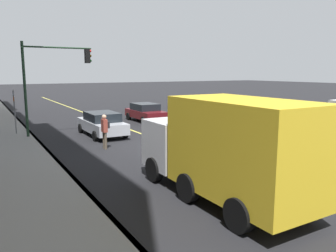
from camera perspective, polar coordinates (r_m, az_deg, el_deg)
ground at (r=17.99m, az=0.97°, el=-3.41°), size 200.00×200.00×0.00m
sidewalk_slab at (r=15.57m, az=-24.74°, el=-6.03°), size 80.00×3.44×0.15m
curb_edge at (r=15.79m, az=-18.79°, el=-5.46°), size 80.00×0.16×0.15m
lane_stripe_center at (r=17.99m, az=0.97°, el=-3.40°), size 80.00×0.16×0.01m
car_silver at (r=21.17m, az=-11.25°, el=0.45°), size 4.58×2.03×1.47m
car_maroon at (r=26.80m, az=-3.88°, el=2.41°), size 4.25×1.99×1.43m
car_white at (r=16.83m, az=17.28°, el=-2.13°), size 4.54×1.93×1.50m
truck_yellow at (r=10.34m, az=9.96°, el=-3.64°), size 6.56×2.49×3.19m
pedestrian_with_backpack at (r=17.41m, az=-10.77°, el=-0.46°), size 0.43×0.37×1.79m
traffic_light_mast at (r=21.39m, az=-19.28°, el=8.65°), size 0.28×4.11×5.68m
street_sign_post at (r=22.57m, az=-24.79°, el=2.66°), size 0.60×0.08×2.86m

